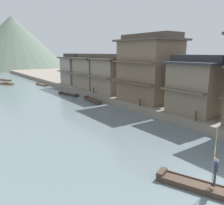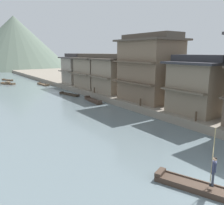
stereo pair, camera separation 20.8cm
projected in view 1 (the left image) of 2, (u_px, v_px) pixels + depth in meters
The scene contains 19 objects.
ground_plane at pixel (222, 188), 12.59m from camera, with size 400.00×400.00×0.00m, color slate.
riverbank_right at pixel (121, 88), 45.44m from camera, with size 18.00×110.00×0.85m, color gray.
boat_foreground_poled at pixel (197, 186), 12.54m from camera, with size 2.57×4.40×0.49m.
boatman_person at pixel (216, 167), 11.84m from camera, with size 0.47×0.43×3.04m.
boat_moored_nearest at pixel (42, 85), 51.92m from camera, with size 1.45×4.46×0.44m.
boat_moored_second at pixel (68, 94), 39.94m from camera, with size 1.84×4.74×0.35m.
boat_moored_far at pixel (6, 83), 53.07m from camera, with size 2.85×3.63×0.74m.
boat_midriver_drifting at pixel (6, 80), 60.24m from camera, with size 2.25×3.84×0.41m.
boat_midriver_upstream at pixel (92, 101), 34.57m from camera, with size 1.28×4.71×0.56m.
house_waterfront_second at pixel (202, 84), 24.88m from camera, with size 6.89×6.10×6.14m.
house_waterfront_tall at pixel (149, 68), 30.81m from camera, with size 6.49×8.35×8.74m.
house_waterfront_narrow at pixel (113, 74), 37.60m from camera, with size 6.42×6.70×6.14m.
house_waterfront_far at pixel (94, 71), 43.01m from camera, with size 7.06×7.36×6.14m.
house_waterfront_end at pixel (77, 69), 48.25m from camera, with size 6.54×5.74×6.14m.
mooring_post_dock_near at pixel (196, 116), 21.95m from camera, with size 0.20×0.20×0.92m, color #473828.
mooring_post_dock_mid at pixel (140, 102), 28.27m from camera, with size 0.20×0.20×0.88m, color #473828.
mooring_post_dock_far at pixel (94, 90), 37.13m from camera, with size 0.20×0.20×0.85m, color #473828.
hill_far_centre at pixel (13, 42), 104.58m from camera, with size 48.18×48.18×23.21m, color #5B6B5B.
hill_far_east at pixel (5, 48), 101.07m from camera, with size 40.38×40.38×18.04m, color #5B6B5B.
Camera 1 is at (-11.38, -5.82, 7.24)m, focal length 37.15 mm.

